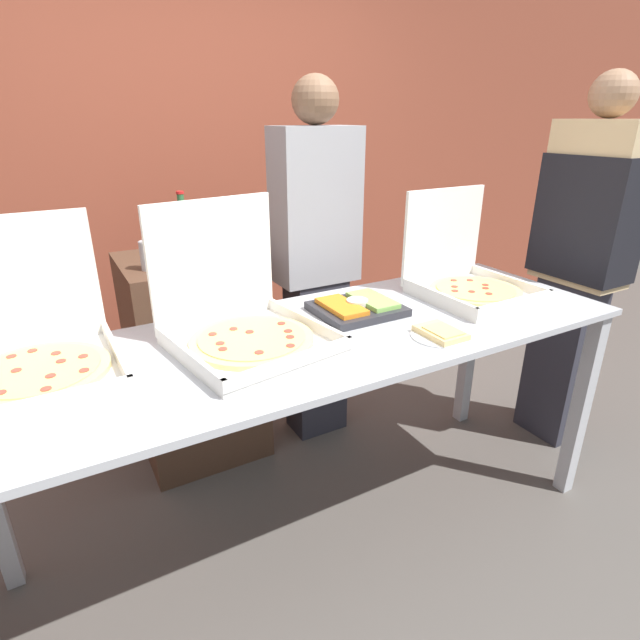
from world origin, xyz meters
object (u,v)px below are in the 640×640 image
object	(u,v)px
pizza_box_far_left	(242,321)
veggie_tray	(357,307)
pizza_box_near_right	(33,349)
person_guest_cap	(316,264)
soda_can_silver	(148,255)
soda_can_colored	(168,236)
person_server_vest	(582,250)
paper_plate_front_center	(441,333)
soda_bottle	(183,227)
pizza_box_far_right	(467,277)

from	to	relation	value
pizza_box_far_left	veggie_tray	size ratio (longest dim) A/B	1.70
pizza_box_near_right	person_guest_cap	bearing A→B (deg)	21.96
soda_can_silver	soda_can_colored	xyz separation A→B (m)	(0.16, 0.32, 0.00)
pizza_box_near_right	person_guest_cap	size ratio (longest dim) A/B	0.26
pizza_box_far_left	pizza_box_near_right	xyz separation A→B (m)	(-0.61, 0.10, -0.00)
pizza_box_near_right	veggie_tray	size ratio (longest dim) A/B	1.47
pizza_box_far_left	veggie_tray	xyz separation A→B (m)	(0.49, 0.05, -0.06)
person_guest_cap	person_server_vest	world-z (taller)	person_server_vest
paper_plate_front_center	soda_can_silver	bearing A→B (deg)	129.17
pizza_box_near_right	person_server_vest	distance (m)	2.34
soda_bottle	person_guest_cap	xyz separation A→B (m)	(0.57, -0.24, -0.20)
veggie_tray	soda_can_silver	xyz separation A→B (m)	(-0.65, 0.62, 0.15)
pizza_box_near_right	person_server_vest	bearing A→B (deg)	-4.57
soda_can_silver	person_server_vest	xyz separation A→B (m)	(1.88, -0.70, -0.06)
pizza_box_far_right	person_guest_cap	bearing A→B (deg)	121.76
paper_plate_front_center	veggie_tray	size ratio (longest dim) A/B	0.64
soda_bottle	person_guest_cap	world-z (taller)	person_guest_cap
pizza_box_far_right	soda_bottle	world-z (taller)	pizza_box_far_right
soda_bottle	soda_can_silver	distance (m)	0.30
person_guest_cap	pizza_box_far_left	bearing A→B (deg)	45.13
paper_plate_front_center	pizza_box_far_right	bearing A→B (deg)	36.03
pizza_box_far_left	pizza_box_far_right	xyz separation A→B (m)	(1.02, 0.01, -0.00)
pizza_box_near_right	soda_bottle	bearing A→B (deg)	47.86
person_server_vest	paper_plate_front_center	bearing A→B (deg)	102.75
person_guest_cap	pizza_box_near_right	bearing A→B (deg)	23.19
soda_bottle	soda_can_silver	xyz separation A→B (m)	(-0.21, -0.20, -0.06)
pizza_box_near_right	paper_plate_front_center	bearing A→B (deg)	-18.65
pizza_box_far_left	pizza_box_near_right	size ratio (longest dim) A/B	1.16
pizza_box_near_right	person_guest_cap	xyz separation A→B (m)	(1.24, 0.53, -0.04)
paper_plate_front_center	soda_bottle	size ratio (longest dim) A/B	0.71
person_guest_cap	pizza_box_far_right	bearing A→B (deg)	122.31
pizza_box_far_right	person_server_vest	size ratio (longest dim) A/B	0.25
pizza_box_near_right	soda_bottle	size ratio (longest dim) A/B	1.65
pizza_box_far_right	pizza_box_far_left	bearing A→B (deg)	179.77
paper_plate_front_center	person_guest_cap	world-z (taller)	person_guest_cap
pizza_box_far_right	soda_bottle	size ratio (longest dim) A/B	1.57
veggie_tray	pizza_box_near_right	bearing A→B (deg)	177.45
soda_can_silver	person_guest_cap	bearing A→B (deg)	-2.47
soda_bottle	soda_can_silver	size ratio (longest dim) A/B	2.32
soda_can_colored	soda_bottle	bearing A→B (deg)	-66.37
soda_can_silver	pizza_box_near_right	bearing A→B (deg)	-128.88
person_server_vest	person_guest_cap	bearing A→B (deg)	58.62
pizza_box_near_right	soda_bottle	xyz separation A→B (m)	(0.67, 0.77, 0.16)
veggie_tray	soda_can_colored	xyz separation A→B (m)	(-0.49, 0.94, 0.15)
pizza_box_far_right	veggie_tray	bearing A→B (deg)	174.80
soda_can_silver	soda_bottle	bearing A→B (deg)	44.09
person_server_vest	veggie_tray	bearing A→B (deg)	85.95
pizza_box_near_right	veggie_tray	distance (m)	1.11
pizza_box_near_right	soda_can_colored	world-z (taller)	pizza_box_near_right
pizza_box_near_right	soda_can_silver	xyz separation A→B (m)	(0.46, 0.57, 0.09)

